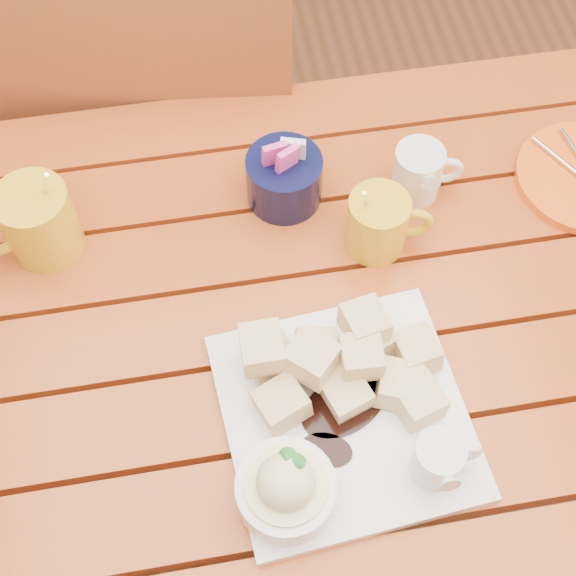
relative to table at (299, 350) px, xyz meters
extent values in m
plane|color=#5C321A|center=(0.00, 0.00, -0.64)|extent=(5.00, 5.00, 0.00)
cube|color=#A63415|center=(0.00, -0.23, 0.09)|extent=(1.20, 0.11, 0.03)
cube|color=#A63415|center=(0.00, -0.11, 0.09)|extent=(1.20, 0.11, 0.03)
cube|color=#A63415|center=(0.00, 0.00, 0.09)|extent=(1.20, 0.11, 0.03)
cube|color=#A63415|center=(0.00, 0.11, 0.09)|extent=(1.20, 0.11, 0.03)
cube|color=#A63415|center=(0.00, 0.23, 0.09)|extent=(1.20, 0.11, 0.03)
cube|color=#A63415|center=(0.00, 0.34, 0.09)|extent=(1.20, 0.11, 0.03)
cube|color=#A63415|center=(0.00, 0.36, 0.04)|extent=(1.12, 0.04, 0.08)
cylinder|color=#A63415|center=(0.55, 0.35, -0.28)|extent=(0.06, 0.06, 0.72)
cube|color=white|center=(0.03, -0.15, 0.12)|extent=(0.30, 0.30, 0.02)
cube|color=gold|center=(0.03, -0.13, 0.14)|extent=(0.06, 0.06, 0.04)
cube|color=gold|center=(0.13, -0.09, 0.14)|extent=(0.06, 0.06, 0.04)
cube|color=gold|center=(0.01, -0.07, 0.14)|extent=(0.06, 0.06, 0.04)
cube|color=gold|center=(0.11, -0.16, 0.14)|extent=(0.06, 0.06, 0.04)
cube|color=gold|center=(-0.05, -0.13, 0.14)|extent=(0.06, 0.06, 0.04)
cube|color=gold|center=(0.07, -0.07, 0.14)|extent=(0.07, 0.07, 0.04)
cube|color=gold|center=(-0.05, -0.07, 0.14)|extent=(0.06, 0.06, 0.04)
cube|color=gold|center=(0.00, -0.10, 0.18)|extent=(0.07, 0.07, 0.04)
cube|color=gold|center=(0.05, -0.10, 0.18)|extent=(0.05, 0.05, 0.04)
cube|color=gold|center=(0.09, -0.13, 0.14)|extent=(0.06, 0.06, 0.04)
cube|color=gold|center=(0.07, -0.06, 0.18)|extent=(0.06, 0.06, 0.04)
cube|color=gold|center=(-0.06, -0.07, 0.18)|extent=(0.05, 0.05, 0.04)
cylinder|color=white|center=(-0.06, -0.23, 0.15)|extent=(0.11, 0.11, 0.04)
cylinder|color=#FFF4BB|center=(-0.06, -0.23, 0.16)|extent=(0.09, 0.09, 0.03)
sphere|color=#FFF4BB|center=(-0.06, -0.23, 0.18)|extent=(0.06, 0.06, 0.06)
cone|color=#2C8932|center=(-0.04, -0.23, 0.21)|extent=(0.04, 0.04, 0.03)
cone|color=#2C8932|center=(-0.05, -0.22, 0.20)|extent=(0.03, 0.03, 0.03)
cylinder|color=white|center=(0.11, -0.23, 0.15)|extent=(0.06, 0.06, 0.06)
cylinder|color=black|center=(0.11, -0.23, 0.18)|extent=(0.04, 0.04, 0.01)
cone|color=white|center=(0.11, -0.26, 0.18)|extent=(0.02, 0.02, 0.03)
torus|color=white|center=(0.14, -0.23, 0.16)|extent=(0.04, 0.01, 0.04)
cylinder|color=gold|center=(-0.31, 0.16, 0.16)|extent=(0.09, 0.09, 0.11)
cylinder|color=black|center=(-0.31, 0.16, 0.20)|extent=(0.08, 0.08, 0.01)
cylinder|color=silver|center=(-0.30, 0.17, 0.20)|extent=(0.05, 0.05, 0.14)
cylinder|color=gold|center=(0.12, 0.09, 0.15)|extent=(0.08, 0.08, 0.09)
cylinder|color=black|center=(0.12, 0.09, 0.19)|extent=(0.07, 0.07, 0.01)
torus|color=gold|center=(0.16, 0.08, 0.15)|extent=(0.06, 0.02, 0.06)
cylinder|color=silver|center=(0.10, 0.10, 0.18)|extent=(0.03, 0.05, 0.12)
cylinder|color=white|center=(0.19, 0.17, 0.15)|extent=(0.07, 0.07, 0.08)
cylinder|color=white|center=(0.19, 0.17, 0.18)|extent=(0.05, 0.05, 0.01)
cone|color=white|center=(0.19, 0.13, 0.18)|extent=(0.03, 0.03, 0.03)
torus|color=white|center=(0.23, 0.17, 0.15)|extent=(0.05, 0.02, 0.05)
cylinder|color=black|center=(0.01, 0.19, 0.15)|extent=(0.10, 0.10, 0.08)
cube|color=#ED40AD|center=(0.00, 0.19, 0.20)|extent=(0.03, 0.02, 0.05)
cube|color=white|center=(0.02, 0.19, 0.20)|extent=(0.04, 0.02, 0.05)
cube|color=#ED40AD|center=(0.01, 0.18, 0.20)|extent=(0.04, 0.03, 0.05)
cylinder|color=silver|center=(0.41, 0.15, 0.13)|extent=(0.07, 0.13, 0.01)
cube|color=brown|center=(-0.15, 0.62, -0.17)|extent=(0.51, 0.51, 0.03)
cylinder|color=brown|center=(0.07, 0.80, -0.41)|extent=(0.04, 0.04, 0.46)
cylinder|color=brown|center=(-0.32, 0.84, -0.41)|extent=(0.04, 0.04, 0.46)
cylinder|color=brown|center=(0.03, 0.40, -0.41)|extent=(0.04, 0.04, 0.46)
cylinder|color=brown|center=(-0.37, 0.45, -0.41)|extent=(0.04, 0.04, 0.46)
cube|color=brown|center=(-0.17, 0.42, 0.09)|extent=(0.46, 0.09, 0.48)
camera|label=1|loc=(-0.10, -0.48, 1.01)|focal=50.00mm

